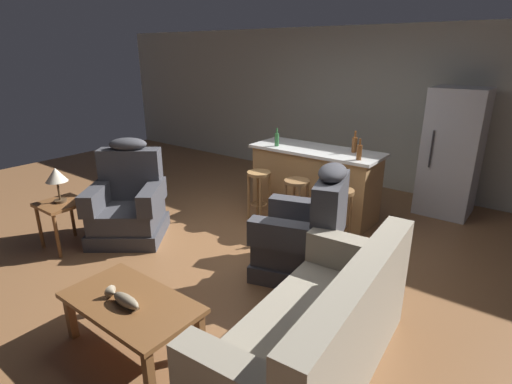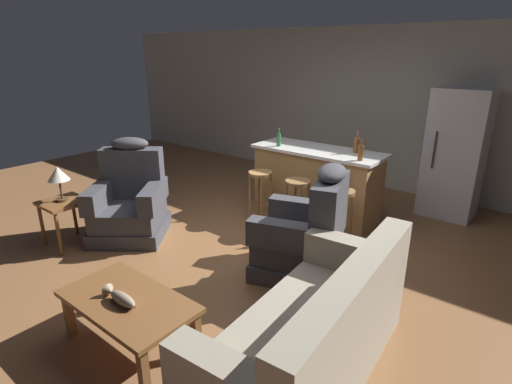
% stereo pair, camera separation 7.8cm
% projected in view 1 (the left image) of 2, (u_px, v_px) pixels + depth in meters
% --- Properties ---
extents(ground_plane, '(12.00, 12.00, 0.00)m').
position_uv_depth(ground_plane, '(256.00, 248.00, 4.73)').
color(ground_plane, brown).
extents(back_wall, '(12.00, 0.05, 2.60)m').
position_uv_depth(back_wall, '(370.00, 109.00, 6.64)').
color(back_wall, '#B2B2A3').
rests_on(back_wall, ground_plane).
extents(coffee_table, '(1.10, 0.60, 0.42)m').
position_uv_depth(coffee_table, '(131.00, 307.00, 3.05)').
color(coffee_table, brown).
rests_on(coffee_table, ground_plane).
extents(fish_figurine, '(0.34, 0.10, 0.10)m').
position_uv_depth(fish_figurine, '(123.00, 299.00, 2.97)').
color(fish_figurine, '#4C3823').
rests_on(fish_figurine, coffee_table).
extents(couch, '(0.98, 1.96, 0.94)m').
position_uv_depth(couch, '(319.00, 334.00, 2.79)').
color(couch, '#9E937F').
rests_on(couch, ground_plane).
extents(recliner_near_lamp, '(1.18, 1.18, 1.20)m').
position_uv_depth(recliner_near_lamp, '(129.00, 203.00, 4.95)').
color(recliner_near_lamp, '#3D3D42').
rests_on(recliner_near_lamp, ground_plane).
extents(recliner_near_island, '(1.05, 1.05, 1.20)m').
position_uv_depth(recliner_near_island, '(307.00, 236.00, 4.09)').
color(recliner_near_island, '#3D3D42').
rests_on(recliner_near_island, ground_plane).
extents(end_table, '(0.48, 0.48, 0.56)m').
position_uv_depth(end_table, '(62.00, 210.00, 4.63)').
color(end_table, brown).
rests_on(end_table, ground_plane).
extents(table_lamp, '(0.24, 0.24, 0.41)m').
position_uv_depth(table_lamp, '(56.00, 176.00, 4.50)').
color(table_lamp, '#4C3823').
rests_on(table_lamp, end_table).
extents(kitchen_island, '(1.80, 0.70, 0.95)m').
position_uv_depth(kitchen_island, '(315.00, 182.00, 5.58)').
color(kitchen_island, '#AD7F4C').
rests_on(kitchen_island, ground_plane).
extents(bar_stool_left, '(0.32, 0.32, 0.68)m').
position_uv_depth(bar_stool_left, '(259.00, 187.00, 5.40)').
color(bar_stool_left, '#A87A47').
rests_on(bar_stool_left, ground_plane).
extents(bar_stool_middle, '(0.32, 0.32, 0.68)m').
position_uv_depth(bar_stool_middle, '(296.00, 196.00, 5.06)').
color(bar_stool_middle, olive).
rests_on(bar_stool_middle, ground_plane).
extents(bar_stool_right, '(0.32, 0.32, 0.68)m').
position_uv_depth(bar_stool_right, '(339.00, 206.00, 4.72)').
color(bar_stool_right, olive).
rests_on(bar_stool_right, ground_plane).
extents(refrigerator, '(0.70, 0.69, 1.76)m').
position_uv_depth(refrigerator, '(452.00, 153.00, 5.51)').
color(refrigerator, '#B7B7BC').
rests_on(refrigerator, ground_plane).
extents(bottle_tall_green, '(0.07, 0.07, 0.28)m').
position_uv_depth(bottle_tall_green, '(355.00, 144.00, 5.21)').
color(bottle_tall_green, brown).
rests_on(bottle_tall_green, kitchen_island).
extents(bottle_short_amber, '(0.06, 0.06, 0.25)m').
position_uv_depth(bottle_short_amber, '(277.00, 139.00, 5.56)').
color(bottle_short_amber, '#2D6B38').
rests_on(bottle_short_amber, kitchen_island).
extents(bottle_wine_dark, '(0.06, 0.06, 0.26)m').
position_uv_depth(bottle_wine_dark, '(359.00, 152.00, 4.85)').
color(bottle_wine_dark, brown).
rests_on(bottle_wine_dark, kitchen_island).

